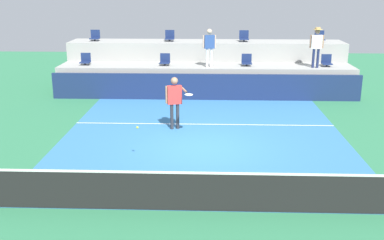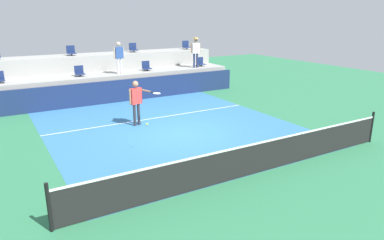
{
  "view_description": "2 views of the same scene",
  "coord_description": "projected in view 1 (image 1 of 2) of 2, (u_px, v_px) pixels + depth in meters",
  "views": [
    {
      "loc": [
        0.17,
        -12.92,
        4.71
      ],
      "look_at": [
        -0.27,
        -1.41,
        1.29
      ],
      "focal_mm": 42.86,
      "sensor_mm": 36.0,
      "label": 1
    },
    {
      "loc": [
        -5.93,
        -10.87,
        4.23
      ],
      "look_at": [
        -0.36,
        -1.38,
        0.95
      ],
      "focal_mm": 33.38,
      "sensor_mm": 36.0,
      "label": 2
    }
  ],
  "objects": [
    {
      "name": "stadium_chair_upper_right",
      "position": [
        244.0,
        37.0,
        21.65
      ],
      "size": [
        0.44,
        0.4,
        0.52
      ],
      "color": "#2D2D33",
      "rests_on": "seating_tier_upper"
    },
    {
      "name": "stadium_chair_lower_far_left",
      "position": [
        85.0,
        60.0,
        20.43
      ],
      "size": [
        0.44,
        0.4,
        0.52
      ],
      "color": "#2D2D33",
      "rests_on": "seating_tier_lower"
    },
    {
      "name": "tennis_player",
      "position": [
        175.0,
        98.0,
        15.19
      ],
      "size": [
        0.98,
        1.17,
        1.78
      ],
      "color": "#2D2D33",
      "rests_on": "ground_plane"
    },
    {
      "name": "spectator_with_hat",
      "position": [
        317.0,
        43.0,
        19.45
      ],
      "size": [
        0.59,
        0.45,
        1.72
      ],
      "color": "navy",
      "rests_on": "seating_tier_lower"
    },
    {
      "name": "spectator_in_white",
      "position": [
        209.0,
        44.0,
        19.64
      ],
      "size": [
        0.58,
        0.26,
        1.64
      ],
      "color": "white",
      "rests_on": "seating_tier_lower"
    },
    {
      "name": "seating_tier_upper",
      "position": [
        206.0,
        63.0,
        22.14
      ],
      "size": [
        13.0,
        1.8,
        2.1
      ],
      "primitive_type": "cube",
      "color": "#9E9E99",
      "rests_on": "ground_plane"
    },
    {
      "name": "sponsor_backboard",
      "position": [
        205.0,
        87.0,
        19.31
      ],
      "size": [
        13.0,
        0.16,
        1.1
      ],
      "primitive_type": "cube",
      "color": "navy",
      "rests_on": "ground_plane"
    },
    {
      "name": "court_service_line",
      "position": [
        204.0,
        124.0,
        16.01
      ],
      "size": [
        9.0,
        0.06,
        0.0
      ],
      "primitive_type": "cube",
      "color": "white",
      "rests_on": "ground_plane"
    },
    {
      "name": "stadium_chair_upper_far_left",
      "position": [
        95.0,
        36.0,
        21.91
      ],
      "size": [
        0.44,
        0.4,
        0.52
      ],
      "color": "#2D2D33",
      "rests_on": "seating_tier_upper"
    },
    {
      "name": "stadium_chair_lower_far_right",
      "position": [
        327.0,
        61.0,
        20.04
      ],
      "size": [
        0.44,
        0.4,
        0.52
      ],
      "color": "#2D2D33",
      "rests_on": "seating_tier_lower"
    },
    {
      "name": "seating_tier_lower",
      "position": [
        206.0,
        79.0,
        20.53
      ],
      "size": [
        13.0,
        1.8,
        1.25
      ],
      "primitive_type": "cube",
      "color": "#9E9E99",
      "rests_on": "ground_plane"
    },
    {
      "name": "ground_plane",
      "position": [
        203.0,
        148.0,
        13.72
      ],
      "size": [
        40.0,
        40.0,
        0.0
      ],
      "primitive_type": "plane",
      "color": "#2D754C"
    },
    {
      "name": "tennis_ball",
      "position": [
        137.0,
        127.0,
        12.52
      ],
      "size": [
        0.07,
        0.07,
        0.07
      ],
      "color": "#CCE033"
    },
    {
      "name": "court_inner_paint",
      "position": [
        203.0,
        137.0,
        14.67
      ],
      "size": [
        9.0,
        10.0,
        0.01
      ],
      "primitive_type": "cube",
      "color": "teal",
      "rests_on": "ground_plane"
    },
    {
      "name": "stadium_chair_upper_far_right",
      "position": [
        320.0,
        37.0,
        21.52
      ],
      "size": [
        0.44,
        0.4,
        0.52
      ],
      "color": "#2D2D33",
      "rests_on": "seating_tier_upper"
    },
    {
      "name": "stadium_chair_upper_left",
      "position": [
        170.0,
        37.0,
        21.78
      ],
      "size": [
        0.44,
        0.4,
        0.52
      ],
      "color": "#2D2D33",
      "rests_on": "seating_tier_upper"
    },
    {
      "name": "stadium_chair_lower_right",
      "position": [
        247.0,
        61.0,
        20.16
      ],
      "size": [
        0.44,
        0.4,
        0.52
      ],
      "color": "#2D2D33",
      "rests_on": "seating_tier_lower"
    },
    {
      "name": "tennis_net",
      "position": [
        200.0,
        190.0,
        9.74
      ],
      "size": [
        10.48,
        0.08,
        1.07
      ],
      "color": "black",
      "rests_on": "ground_plane"
    },
    {
      "name": "stadium_chair_lower_left",
      "position": [
        165.0,
        60.0,
        20.3
      ],
      "size": [
        0.44,
        0.4,
        0.52
      ],
      "color": "#2D2D33",
      "rests_on": "seating_tier_lower"
    }
  ]
}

